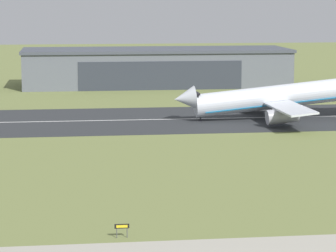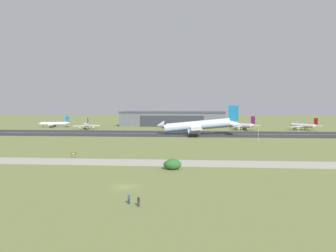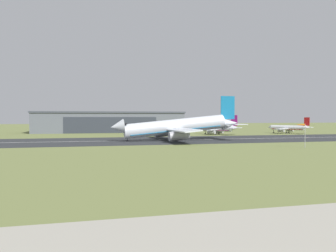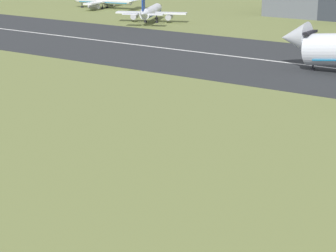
{
  "view_description": "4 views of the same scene",
  "coord_description": "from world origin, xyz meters",
  "px_view_note": "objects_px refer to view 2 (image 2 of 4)",
  "views": [
    {
      "loc": [
        -30.68,
        -51.24,
        26.88
      ],
      "look_at": [
        -12.86,
        88.43,
        4.49
      ],
      "focal_mm": 85.0,
      "sensor_mm": 36.0,
      "label": 1
    },
    {
      "loc": [
        14.43,
        -67.01,
        17.39
      ],
      "look_at": [
        2.92,
        78.7,
        7.71
      ],
      "focal_mm": 35.0,
      "sensor_mm": 36.0,
      "label": 2
    },
    {
      "loc": [
        -14.57,
        6.81,
        8.65
      ],
      "look_at": [
        2.1,
        75.37,
        6.71
      ],
      "focal_mm": 35.0,
      "sensor_mm": 36.0,
      "label": 3
    },
    {
      "loc": [
        41.27,
        20.8,
        21.72
      ],
      "look_at": [
        4.59,
        72.27,
        3.24
      ],
      "focal_mm": 70.0,
      "sensor_mm": 36.0,
      "label": 4
    }
  ],
  "objects_px": {
    "runway_sign": "(73,154)",
    "airplane_parked_far_east": "(54,124)",
    "shrub_clump": "(172,164)",
    "spectator_right": "(138,201)",
    "airplane_parked_east": "(86,125)",
    "spectator_left": "(129,198)",
    "airplane_parked_west": "(243,126)",
    "airplane_parked_centre": "(303,126)",
    "airplane_landing": "(198,126)",
    "windsock_pole": "(256,129)"
  },
  "relations": [
    {
      "from": "runway_sign",
      "to": "airplane_parked_far_east",
      "type": "bearing_deg",
      "value": 115.92
    },
    {
      "from": "shrub_clump",
      "to": "spectator_right",
      "type": "relative_size",
      "value": 2.66
    },
    {
      "from": "airplane_parked_far_east",
      "to": "shrub_clump",
      "type": "bearing_deg",
      "value": -57.06
    },
    {
      "from": "airplane_parked_east",
      "to": "spectator_left",
      "type": "distance_m",
      "value": 179.46
    },
    {
      "from": "airplane_parked_west",
      "to": "airplane_parked_east",
      "type": "bearing_deg",
      "value": -179.1
    },
    {
      "from": "shrub_clump",
      "to": "airplane_parked_east",
      "type": "bearing_deg",
      "value": 116.84
    },
    {
      "from": "spectator_left",
      "to": "spectator_right",
      "type": "relative_size",
      "value": 1.01
    },
    {
      "from": "airplane_parked_west",
      "to": "shrub_clump",
      "type": "relative_size",
      "value": 4.22
    },
    {
      "from": "airplane_parked_centre",
      "to": "spectator_left",
      "type": "xyz_separation_m",
      "value": [
        -85.02,
        -171.49,
        -1.91
      ]
    },
    {
      "from": "airplane_parked_far_east",
      "to": "spectator_left",
      "type": "height_order",
      "value": "airplane_parked_far_east"
    },
    {
      "from": "airplane_landing",
      "to": "spectator_right",
      "type": "relative_size",
      "value": 26.7
    },
    {
      "from": "airplane_parked_centre",
      "to": "airplane_parked_east",
      "type": "xyz_separation_m",
      "value": [
        -148.79,
        -3.76,
        -0.1
      ]
    },
    {
      "from": "airplane_parked_west",
      "to": "airplane_parked_east",
      "type": "xyz_separation_m",
      "value": [
        -108.08,
        -1.69,
        -0.1
      ]
    },
    {
      "from": "airplane_parked_west",
      "to": "spectator_right",
      "type": "height_order",
      "value": "airplane_parked_west"
    },
    {
      "from": "windsock_pole",
      "to": "airplane_parked_east",
      "type": "bearing_deg",
      "value": 146.3
    },
    {
      "from": "spectator_left",
      "to": "airplane_landing",
      "type": "bearing_deg",
      "value": 84.25
    },
    {
      "from": "airplane_parked_east",
      "to": "windsock_pole",
      "type": "xyz_separation_m",
      "value": [
        103.82,
        -69.25,
        3.26
      ]
    },
    {
      "from": "spectator_right",
      "to": "airplane_parked_east",
      "type": "bearing_deg",
      "value": 111.24
    },
    {
      "from": "airplane_parked_west",
      "to": "airplane_parked_centre",
      "type": "relative_size",
      "value": 0.91
    },
    {
      "from": "windsock_pole",
      "to": "spectator_right",
      "type": "distance_m",
      "value": 106.99
    },
    {
      "from": "airplane_parked_east",
      "to": "windsock_pole",
      "type": "bearing_deg",
      "value": -33.7
    },
    {
      "from": "runway_sign",
      "to": "spectator_right",
      "type": "bearing_deg",
      "value": -58.73
    },
    {
      "from": "airplane_parked_east",
      "to": "airplane_parked_far_east",
      "type": "bearing_deg",
      "value": 149.44
    },
    {
      "from": "airplane_parked_west",
      "to": "spectator_left",
      "type": "xyz_separation_m",
      "value": [
        -44.31,
        -169.43,
        -1.91
      ]
    },
    {
      "from": "airplane_parked_west",
      "to": "airplane_parked_east",
      "type": "relative_size",
      "value": 0.94
    },
    {
      "from": "airplane_landing",
      "to": "spectator_right",
      "type": "bearing_deg",
      "value": -94.87
    },
    {
      "from": "windsock_pole",
      "to": "runway_sign",
      "type": "height_order",
      "value": "windsock_pole"
    },
    {
      "from": "airplane_parked_centre",
      "to": "spectator_left",
      "type": "bearing_deg",
      "value": -116.37
    },
    {
      "from": "airplane_parked_far_east",
      "to": "windsock_pole",
      "type": "relative_size",
      "value": 3.55
    },
    {
      "from": "airplane_parked_west",
      "to": "airplane_parked_far_east",
      "type": "height_order",
      "value": "airplane_parked_west"
    },
    {
      "from": "airplane_parked_east",
      "to": "windsock_pole",
      "type": "distance_m",
      "value": 124.84
    },
    {
      "from": "airplane_parked_centre",
      "to": "spectator_right",
      "type": "relative_size",
      "value": 12.3
    },
    {
      "from": "windsock_pole",
      "to": "airplane_parked_far_east",
      "type": "bearing_deg",
      "value": 147.01
    },
    {
      "from": "airplane_parked_centre",
      "to": "spectator_left",
      "type": "distance_m",
      "value": 191.42
    },
    {
      "from": "shrub_clump",
      "to": "spectator_left",
      "type": "relative_size",
      "value": 2.64
    },
    {
      "from": "airplane_landing",
      "to": "airplane_parked_centre",
      "type": "relative_size",
      "value": 2.17
    },
    {
      "from": "airplane_parked_centre",
      "to": "spectator_right",
      "type": "bearing_deg",
      "value": -115.67
    },
    {
      "from": "windsock_pole",
      "to": "spectator_left",
      "type": "bearing_deg",
      "value": -112.13
    },
    {
      "from": "airplane_parked_west",
      "to": "windsock_pole",
      "type": "distance_m",
      "value": 71.14
    },
    {
      "from": "spectator_right",
      "to": "airplane_parked_centre",
      "type": "bearing_deg",
      "value": 64.33
    },
    {
      "from": "airplane_parked_centre",
      "to": "shrub_clump",
      "type": "bearing_deg",
      "value": -119.46
    },
    {
      "from": "airplane_parked_centre",
      "to": "airplane_parked_east",
      "type": "height_order",
      "value": "airplane_parked_centre"
    },
    {
      "from": "airplane_parked_centre",
      "to": "shrub_clump",
      "type": "xyz_separation_m",
      "value": [
        -79.48,
        -140.72,
        -1.53
      ]
    },
    {
      "from": "airplane_landing",
      "to": "shrub_clump",
      "type": "height_order",
      "value": "airplane_landing"
    },
    {
      "from": "airplane_parked_east",
      "to": "airplane_landing",
      "type": "bearing_deg",
      "value": -23.52
    },
    {
      "from": "airplane_parked_west",
      "to": "airplane_parked_centre",
      "type": "height_order",
      "value": "airplane_parked_west"
    },
    {
      "from": "airplane_parked_centre",
      "to": "windsock_pole",
      "type": "bearing_deg",
      "value": -121.63
    },
    {
      "from": "airplane_parked_west",
      "to": "shrub_clump",
      "type": "xyz_separation_m",
      "value": [
        -38.77,
        -138.66,
        -1.52
      ]
    },
    {
      "from": "airplane_parked_centre",
      "to": "spectator_left",
      "type": "relative_size",
      "value": 12.21
    },
    {
      "from": "airplane_parked_centre",
      "to": "windsock_pole",
      "type": "relative_size",
      "value": 3.33
    }
  ]
}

